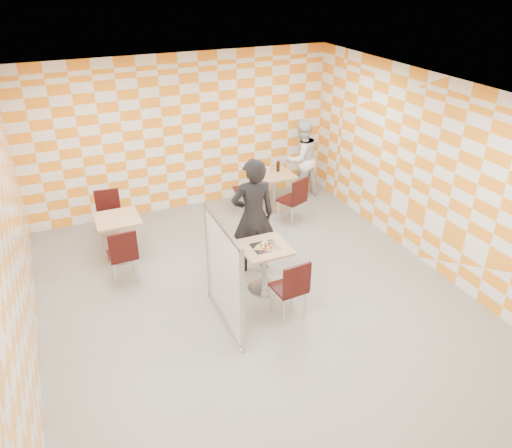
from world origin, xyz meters
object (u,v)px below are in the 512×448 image
(empty_table, at_px, (119,231))
(chair_second_front, at_px, (295,197))
(man_white, at_px, (301,159))
(main_table, at_px, (264,260))
(partition, at_px, (224,275))
(second_table, at_px, (274,185))
(chair_empty_far, at_px, (109,212))
(sport_bottle, at_px, (268,169))
(chair_main_front, at_px, (292,286))
(chair_second_side, at_px, (250,185))
(chair_empty_near, at_px, (123,252))
(man_dark, at_px, (253,216))
(soda_bottle, at_px, (278,166))

(empty_table, distance_m, chair_second_front, 3.24)
(empty_table, xyz_separation_m, man_white, (3.92, 1.04, 0.31))
(main_table, distance_m, partition, 1.01)
(second_table, bearing_deg, chair_empty_far, 179.78)
(man_white, bearing_deg, sport_bottle, 9.37)
(empty_table, xyz_separation_m, chair_main_front, (1.89, -2.56, 0.04))
(chair_second_side, xyz_separation_m, man_white, (1.25, 0.25, 0.28))
(chair_main_front, relative_size, chair_empty_near, 1.00)
(second_table, distance_m, chair_second_front, 0.74)
(empty_table, height_order, partition, partition)
(chair_main_front, xyz_separation_m, chair_empty_far, (-1.94, 3.27, 0.00))
(second_table, height_order, partition, partition)
(chair_empty_far, distance_m, partition, 3.18)
(chair_second_side, bearing_deg, chair_empty_far, -178.18)
(main_table, height_order, chair_second_side, chair_second_side)
(main_table, bearing_deg, chair_empty_near, 151.95)
(chair_second_front, xyz_separation_m, man_dark, (-1.33, -1.12, 0.40))
(empty_table, relative_size, man_dark, 0.40)
(empty_table, height_order, chair_main_front, chair_main_front)
(second_table, relative_size, empty_table, 1.00)
(main_table, distance_m, chair_second_front, 2.23)
(main_table, height_order, chair_empty_near, chair_empty_near)
(man_dark, bearing_deg, chair_second_side, -105.33)
(chair_empty_near, bearing_deg, partition, -54.83)
(chair_empty_near, height_order, man_white, man_white)
(main_table, xyz_separation_m, chair_empty_near, (-1.89, 1.01, 0.04))
(empty_table, height_order, man_white, man_white)
(second_table, relative_size, chair_empty_near, 0.81)
(man_white, xyz_separation_m, sport_bottle, (-0.89, -0.30, 0.02))
(chair_empty_near, bearing_deg, chair_empty_far, 89.30)
(second_table, distance_m, chair_empty_far, 3.20)
(chair_empty_near, height_order, soda_bottle, soda_bottle)
(main_table, xyz_separation_m, chair_second_side, (0.85, 2.57, 0.04))
(empty_table, xyz_separation_m, man_dark, (1.90, -1.17, 0.44))
(second_table, distance_m, chair_main_front, 3.49)
(chair_empty_far, height_order, partition, partition)
(chair_empty_far, bearing_deg, chair_second_side, 1.82)
(chair_empty_far, xyz_separation_m, sport_bottle, (3.09, 0.04, 0.29))
(partition, bearing_deg, chair_empty_near, 125.17)
(man_white, relative_size, sport_bottle, 8.22)
(main_table, height_order, sport_bottle, sport_bottle)
(main_table, relative_size, second_table, 1.00)
(partition, bearing_deg, soda_bottle, 53.61)
(chair_empty_near, relative_size, partition, 0.60)
(chair_empty_far, xyz_separation_m, man_dark, (1.95, -1.87, 0.40))
(chair_second_side, relative_size, sport_bottle, 4.62)
(main_table, height_order, partition, partition)
(main_table, height_order, chair_empty_far, chair_empty_far)
(chair_empty_far, xyz_separation_m, man_white, (3.97, 0.34, 0.28))
(chair_main_front, xyz_separation_m, chair_empty_near, (-1.96, 1.79, 0.00))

